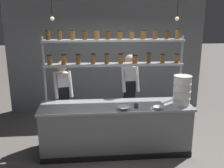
{
  "coord_description": "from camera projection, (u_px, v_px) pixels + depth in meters",
  "views": [
    {
      "loc": [
        -0.46,
        -4.3,
        2.46
      ],
      "look_at": [
        -0.05,
        0.2,
        1.27
      ],
      "focal_mm": 40.0,
      "sensor_mm": 36.0,
      "label": 1
    }
  ],
  "objects": [
    {
      "name": "prep_bowl_center_front",
      "position": [
        123.0,
        108.0,
        4.33
      ],
      "size": [
        0.23,
        0.23,
        0.06
      ],
      "color": "silver",
      "rests_on": "prep_counter"
    },
    {
      "name": "ground_plane",
      "position": [
        116.0,
        150.0,
        4.81
      ],
      "size": [
        40.0,
        40.0,
        0.0
      ],
      "primitive_type": "plane",
      "color": "slate"
    },
    {
      "name": "prep_counter",
      "position": [
        116.0,
        128.0,
        4.69
      ],
      "size": [
        2.78,
        0.76,
        0.92
      ],
      "color": "gray",
      "rests_on": "ground_plane"
    },
    {
      "name": "prep_bowl_near_left",
      "position": [
        158.0,
        108.0,
        4.36
      ],
      "size": [
        0.17,
        0.17,
        0.05
      ],
      "color": "silver",
      "rests_on": "prep_counter"
    },
    {
      "name": "container_stack",
      "position": [
        182.0,
        90.0,
        4.52
      ],
      "size": [
        0.33,
        0.33,
        0.55
      ],
      "color": "white",
      "rests_on": "prep_counter"
    },
    {
      "name": "pendant_light_row",
      "position": [
        116.0,
        17.0,
        4.18
      ],
      "size": [
        2.18,
        0.07,
        0.62
      ],
      "color": "black"
    },
    {
      "name": "chef_center",
      "position": [
        130.0,
        89.0,
        5.29
      ],
      "size": [
        0.37,
        0.31,
        1.74
      ],
      "rotation": [
        0.0,
        0.0,
        0.06
      ],
      "color": "black",
      "rests_on": "ground_plane"
    },
    {
      "name": "spice_shelf_unit",
      "position": [
        114.0,
        54.0,
        4.67
      ],
      "size": [
        2.66,
        0.28,
        2.28
      ],
      "color": "#999BA0",
      "rests_on": "ground_plane"
    },
    {
      "name": "serving_cup_front",
      "position": [
        136.0,
        106.0,
        4.41
      ],
      "size": [
        0.08,
        0.08,
        0.09
      ],
      "color": "#334C70",
      "rests_on": "prep_counter"
    },
    {
      "name": "chef_left",
      "position": [
        63.0,
        95.0,
        5.06
      ],
      "size": [
        0.41,
        0.34,
        1.65
      ],
      "rotation": [
        0.0,
        0.0,
        0.26
      ],
      "color": "black",
      "rests_on": "ground_plane"
    },
    {
      "name": "back_wall",
      "position": [
        107.0,
        54.0,
        6.64
      ],
      "size": [
        5.18,
        0.12,
        3.09
      ],
      "primitive_type": "cube",
      "color": "gray",
      "rests_on": "ground_plane"
    }
  ]
}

